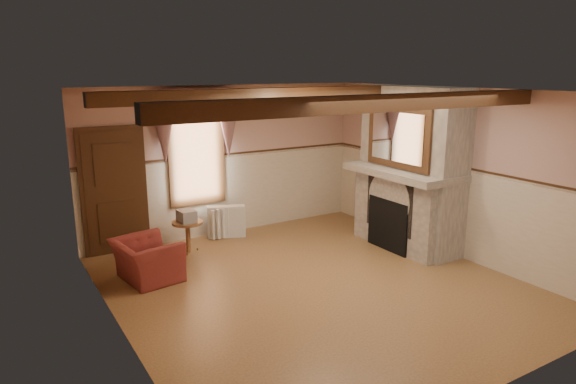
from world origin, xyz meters
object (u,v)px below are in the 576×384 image
oil_lamp (383,156)px  radiator (226,222)px  side_table (188,237)px  mantel_clock (380,157)px  bowl (406,166)px  armchair (147,260)px

oil_lamp → radiator: bearing=147.4°
side_table → mantel_clock: 3.71m
mantel_clock → oil_lamp: bearing=-90.0°
mantel_clock → oil_lamp: (0.00, -0.06, 0.04)m
mantel_clock → side_table: bearing=161.9°
side_table → bowl: (3.32, -1.73, 1.19)m
armchair → mantel_clock: mantel_clock is taller
bowl → side_table: bearing=152.4°
radiator → mantel_clock: mantel_clock is taller
radiator → bowl: 3.42m
armchair → bowl: (4.27, -0.92, 1.15)m
bowl → mantel_clock: bearing=90.0°
oil_lamp → bowl: bearing=-90.0°
mantel_clock → armchair: bearing=176.3°
radiator → oil_lamp: bearing=-11.9°
armchair → side_table: armchair is taller
bowl → oil_lamp: 0.59m
radiator → bowl: bowl is taller
side_table → mantel_clock: mantel_clock is taller
radiator → mantel_clock: bearing=-10.9°
side_table → bowl: size_ratio=1.58×
armchair → oil_lamp: 4.46m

